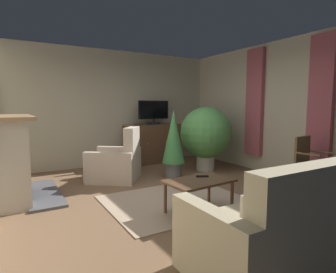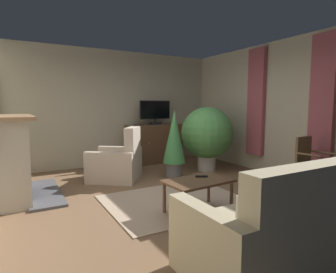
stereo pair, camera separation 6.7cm
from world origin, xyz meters
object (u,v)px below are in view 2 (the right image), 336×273
(television, at_px, (155,112))
(tv_remote, at_px, (201,176))
(side_chair_beside_plant, at_px, (312,163))
(coffee_table, at_px, (198,184))
(armchair_beside_cabinet, at_px, (118,164))
(tv_cabinet, at_px, (154,145))
(potted_plant_tall_palm_by_window, at_px, (174,141))
(sofa_floral, at_px, (273,234))
(potted_plant_small_fern_corner, at_px, (207,134))
(fireplace, at_px, (15,159))

(television, xyz_separation_m, tv_remote, (-0.84, -3.11, -0.82))
(tv_remote, height_order, side_chair_beside_plant, side_chair_beside_plant)
(coffee_table, xyz_separation_m, armchair_beside_cabinet, (-0.38, 2.15, -0.08))
(tv_cabinet, bearing_deg, potted_plant_tall_palm_by_window, -101.19)
(sofa_floral, height_order, potted_plant_small_fern_corner, potted_plant_small_fern_corner)
(tv_remote, xyz_separation_m, side_chair_beside_plant, (2.00, -0.31, 0.04))
(tv_remote, height_order, potted_plant_tall_palm_by_window, potted_plant_tall_palm_by_window)
(tv_cabinet, height_order, tv_remote, tv_cabinet)
(tv_remote, relative_size, armchair_beside_cabinet, 0.14)
(television, height_order, armchair_beside_cabinet, television)
(sofa_floral, distance_m, potted_plant_tall_palm_by_window, 3.32)
(armchair_beside_cabinet, height_order, potted_plant_tall_palm_by_window, potted_plant_tall_palm_by_window)
(television, bearing_deg, armchair_beside_cabinet, -141.93)
(potted_plant_tall_palm_by_window, bearing_deg, tv_remote, -108.09)
(potted_plant_small_fern_corner, bearing_deg, armchair_beside_cabinet, 174.08)
(fireplace, xyz_separation_m, tv_cabinet, (3.09, 1.38, -0.15))
(television, relative_size, coffee_table, 0.87)
(television, bearing_deg, potted_plant_tall_palm_by_window, -101.59)
(tv_cabinet, bearing_deg, tv_remote, -104.90)
(potted_plant_small_fern_corner, bearing_deg, sofa_floral, -118.53)
(armchair_beside_cabinet, height_order, potted_plant_small_fern_corner, potted_plant_small_fern_corner)
(tv_remote, distance_m, potted_plant_small_fern_corner, 2.39)
(coffee_table, distance_m, potted_plant_small_fern_corner, 2.56)
(television, relative_size, side_chair_beside_plant, 0.87)
(potted_plant_tall_palm_by_window, bearing_deg, sofa_floral, -105.42)
(fireplace, height_order, side_chair_beside_plant, fireplace)
(coffee_table, height_order, armchair_beside_cabinet, armchair_beside_cabinet)
(tv_cabinet, bearing_deg, side_chair_beside_plant, -71.45)
(tv_cabinet, xyz_separation_m, television, (-0.00, -0.05, 0.82))
(tv_remote, xyz_separation_m, armchair_beside_cabinet, (-0.51, 2.05, -0.15))
(television, bearing_deg, side_chair_beside_plant, -71.18)
(tv_cabinet, distance_m, television, 0.83)
(television, distance_m, potted_plant_tall_palm_by_window, 1.56)
(coffee_table, distance_m, armchair_beside_cabinet, 2.19)
(television, distance_m, side_chair_beside_plant, 3.69)
(fireplace, height_order, potted_plant_tall_palm_by_window, potted_plant_tall_palm_by_window)
(sofa_floral, xyz_separation_m, potted_plant_small_fern_corner, (1.82, 3.34, 0.49))
(tv_remote, height_order, sofa_floral, sofa_floral)
(coffee_table, bearing_deg, television, 73.21)
(armchair_beside_cabinet, bearing_deg, tv_remote, -75.99)
(tv_remote, bearing_deg, coffee_table, 65.34)
(tv_cabinet, xyz_separation_m, tv_remote, (-0.84, -3.16, 0.00))
(sofa_floral, xyz_separation_m, armchair_beside_cabinet, (-0.18, 3.55, -0.02))
(armchair_beside_cabinet, bearing_deg, sofa_floral, -87.06)
(sofa_floral, bearing_deg, side_chair_beside_plant, 27.05)
(tv_remote, height_order, armchair_beside_cabinet, armchair_beside_cabinet)
(coffee_table, xyz_separation_m, side_chair_beside_plant, (2.13, -0.20, 0.11))
(potted_plant_tall_palm_by_window, bearing_deg, coffee_table, -110.79)
(side_chair_beside_plant, distance_m, potted_plant_tall_palm_by_window, 2.47)
(fireplace, bearing_deg, coffee_table, -41.63)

